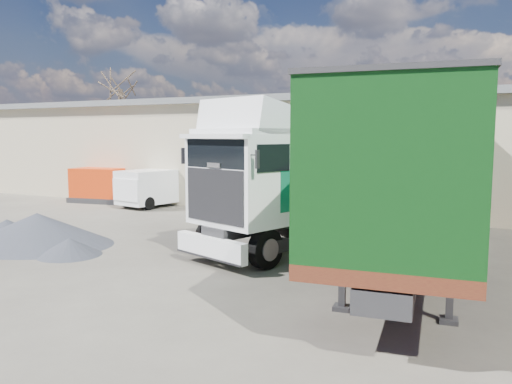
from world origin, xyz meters
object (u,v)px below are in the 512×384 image
at_px(box_trailer, 411,164).
at_px(panel_van, 158,187).
at_px(orange_skip, 100,187).
at_px(tractor_unit, 268,191).
at_px(bare_tree, 120,77).

relative_size(box_trailer, panel_van, 2.92).
bearing_deg(orange_skip, panel_van, -4.33).
bearing_deg(tractor_unit, panel_van, 161.74).
distance_m(tractor_unit, panel_van, 11.62).
distance_m(box_trailer, orange_skip, 17.83).
distance_m(tractor_unit, orange_skip, 14.53).
xyz_separation_m(bare_tree, orange_skip, (7.37, -10.57, -7.15)).
xyz_separation_m(box_trailer, panel_van, (-13.02, 6.35, -1.79)).
xyz_separation_m(tractor_unit, box_trailer, (3.88, 0.74, 0.83)).
relative_size(bare_tree, orange_skip, 3.14).
bearing_deg(bare_tree, box_trailer, -34.90).
bearing_deg(orange_skip, box_trailer, -27.67).
height_order(bare_tree, orange_skip, bare_tree).
bearing_deg(box_trailer, tractor_unit, -174.19).
bearing_deg(box_trailer, orange_skip, 154.59).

